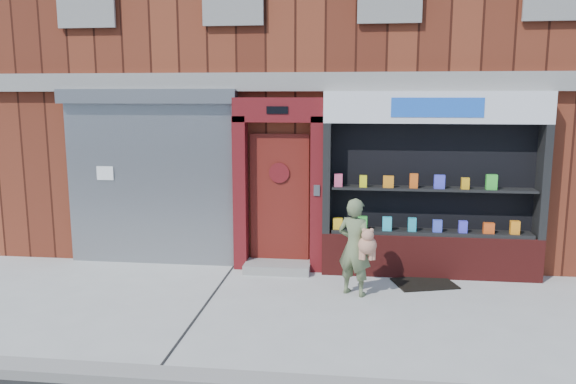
# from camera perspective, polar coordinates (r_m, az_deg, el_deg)

# --- Properties ---
(ground) EXTENTS (80.00, 80.00, 0.00)m
(ground) POSITION_cam_1_polar(r_m,az_deg,el_deg) (7.90, 2.69, -12.01)
(ground) COLOR #9E9E99
(ground) RESTS_ON ground
(building) EXTENTS (12.00, 8.16, 8.00)m
(building) POSITION_cam_1_polar(r_m,az_deg,el_deg) (13.37, 4.84, 14.31)
(building) COLOR #541F13
(building) RESTS_ON ground
(shutter_bay) EXTENTS (3.10, 0.30, 3.04)m
(shutter_bay) POSITION_cam_1_polar(r_m,az_deg,el_deg) (9.97, -13.83, 2.51)
(shutter_bay) COLOR gray
(shutter_bay) RESTS_ON ground
(red_door_bay) EXTENTS (1.52, 0.58, 2.90)m
(red_door_bay) POSITION_cam_1_polar(r_m,az_deg,el_deg) (9.38, -0.95, 0.74)
(red_door_bay) COLOR #560E12
(red_door_bay) RESTS_ON ground
(pharmacy_bay) EXTENTS (3.50, 0.41, 3.00)m
(pharmacy_bay) POSITION_cam_1_polar(r_m,az_deg,el_deg) (9.34, 14.36, -0.14)
(pharmacy_bay) COLOR #5D1816
(pharmacy_bay) RESTS_ON ground
(woman) EXTENTS (0.63, 0.55, 1.46)m
(woman) POSITION_cam_1_polar(r_m,az_deg,el_deg) (8.34, 6.90, -5.52)
(woman) COLOR #5F6D48
(woman) RESTS_ON ground
(doormat) EXTENTS (1.06, 0.87, 0.02)m
(doormat) POSITION_cam_1_polar(r_m,az_deg,el_deg) (9.20, 13.70, -9.01)
(doormat) COLOR black
(doormat) RESTS_ON ground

